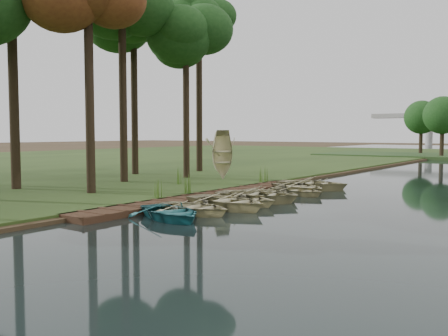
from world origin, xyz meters
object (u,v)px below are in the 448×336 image
Objects in this scene: boardwalk at (207,197)px; rowboat_1 at (193,206)px; rowboat_2 at (226,199)px; stored_rowboat at (222,174)px; rowboat_0 at (170,210)px.

boardwalk is 4.87× the size of rowboat_1.
stored_rowboat is (-6.50, 8.65, 0.17)m from rowboat_2.
stored_rowboat is (-6.19, 10.47, 0.23)m from rowboat_1.
stored_rowboat reaches higher than rowboat_2.
rowboat_0 is (2.42, -5.35, 0.25)m from boardwalk.
stored_rowboat is at bearing 30.48° from rowboat_1.
rowboat_1 is at bearing -127.46° from stored_rowboat.
rowboat_1 is (-0.11, 1.46, -0.01)m from rowboat_0.
rowboat_1 reaches higher than boardwalk.
rowboat_0 is 0.86× the size of rowboat_2.
rowboat_2 is at bearing -38.41° from boardwalk.
rowboat_0 is 1.47m from rowboat_1.
rowboat_1 is 1.84m from rowboat_2.
stored_rowboat is at bearing 45.28° from rowboat_2.
stored_rowboat is at bearing 49.08° from rowboat_0.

